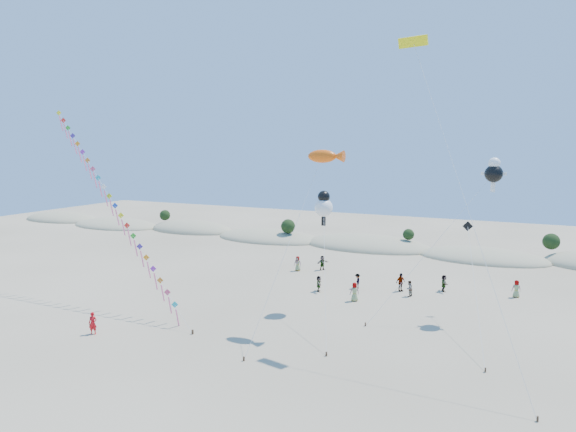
% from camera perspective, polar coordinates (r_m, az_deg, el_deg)
% --- Properties ---
extents(ground, '(160.00, 160.00, 0.00)m').
position_cam_1_polar(ground, '(32.93, -13.51, -18.07)').
color(ground, gray).
rests_on(ground, ground).
extents(dune_ridge, '(145.30, 11.49, 5.57)m').
position_cam_1_polar(dune_ridge, '(71.82, 10.11, -3.58)').
color(dune_ridge, '#9C9372').
rests_on(dune_ridge, ground).
extents(kite_train, '(22.43, 7.67, 18.68)m').
position_cam_1_polar(kite_train, '(47.69, -20.32, 1.93)').
color(kite_train, '#3F2D1E').
rests_on(kite_train, ground).
extents(fish_kite, '(4.16, 9.05, 14.28)m').
position_cam_1_polar(fish_kite, '(37.77, 4.50, 7.02)').
color(fish_kite, '#3F2D1E').
rests_on(fish_kite, ground).
extents(cartoon_kite_low, '(4.70, 10.27, 10.71)m').
position_cam_1_polar(cartoon_kite_low, '(42.41, 4.25, 1.25)').
color(cartoon_kite_low, '#3F2D1E').
rests_on(cartoon_kite_low, ground).
extents(cartoon_kite_high, '(9.82, 7.51, 13.65)m').
position_cam_1_polar(cartoon_kite_high, '(43.54, 23.19, 4.82)').
color(cartoon_kite_high, '#3F2D1E').
rests_on(cartoon_kite_high, ground).
extents(parafoil_kite, '(10.10, 9.68, 22.33)m').
position_cam_1_polar(parafoil_kite, '(37.33, 14.86, 18.61)').
color(parafoil_kite, '#3F2D1E').
rests_on(parafoil_kite, ground).
extents(dark_kite, '(2.88, 12.41, 8.09)m').
position_cam_1_polar(dark_kite, '(41.62, 20.98, -5.09)').
color(dark_kite, '#3F2D1E').
rests_on(dark_kite, ground).
extents(flyer_foreground, '(0.75, 0.63, 1.76)m').
position_cam_1_polar(flyer_foreground, '(41.21, -22.13, -11.70)').
color(flyer_foreground, red).
rests_on(flyer_foreground, ground).
extents(beachgoers, '(31.85, 11.09, 1.87)m').
position_cam_1_polar(beachgoers, '(51.32, 12.48, -7.46)').
color(beachgoers, slate).
rests_on(beachgoers, ground).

